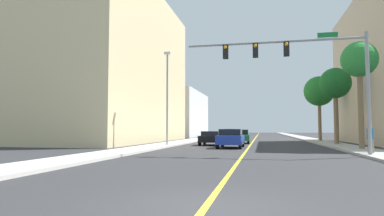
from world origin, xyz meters
The scene contains 16 objects.
ground centered at (0.00, 42.00, 0.00)m, with size 192.00×192.00×0.00m, color #2D2D30.
sidewalk_left centered at (-7.68, 42.00, 0.07)m, with size 2.52×168.00×0.15m, color beige.
sidewalk_right centered at (7.68, 42.00, 0.07)m, with size 2.52×168.00×0.15m, color #9E9B93.
lane_marking_center centered at (0.00, 42.00, 0.00)m, with size 0.16×144.00×0.01m, color yellow.
building_left_near centered at (-19.05, 30.98, 8.94)m, with size 16.56×26.78×17.88m, color beige.
building_left_far centered at (-17.67, 57.33, 4.40)m, with size 13.80×19.69×8.79m, color silver.
traffic_signal_mast centered at (3.48, 13.10, 5.27)m, with size 10.15×0.36×6.83m.
street_lamp centered at (-6.91, 21.04, 4.63)m, with size 0.56×0.28×8.10m.
palm_near centered at (7.97, 18.88, 6.34)m, with size 2.53×2.53×7.62m.
palm_mid centered at (8.02, 27.10, 5.79)m, with size 2.92×2.92×7.22m.
palm_far centered at (7.87, 35.32, 6.01)m, with size 3.57×3.57×7.70m.
car_blue centered at (-1.38, 20.43, 0.78)m, with size 2.00×4.22×1.51m.
car_red centered at (-3.76, 45.33, 0.77)m, with size 1.90×4.32×1.53m.
car_black centered at (-3.66, 24.60, 0.70)m, with size 1.92×4.13×1.31m.
car_green centered at (-1.20, 29.22, 0.75)m, with size 2.09×4.32×1.46m.
pedestrian centered at (7.26, 14.53, 0.95)m, with size 0.38×0.38×1.62m.
Camera 1 is at (1.10, -6.47, 1.52)m, focal length 30.98 mm.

